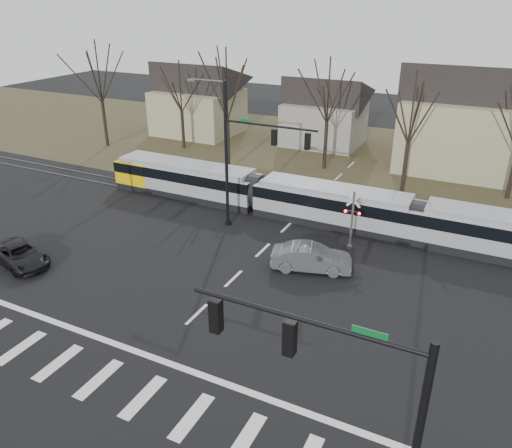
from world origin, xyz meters
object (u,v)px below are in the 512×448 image
at_px(tram, 331,204).
at_px(suv, 20,254).
at_px(rail_crossing_signal, 352,222).
at_px(sedan, 311,258).

distance_m(tram, suv, 20.89).
distance_m(suv, rail_crossing_signal, 20.87).
xyz_separation_m(tram, rail_crossing_signal, (2.42, -3.21, 0.34)).
bearing_deg(sedan, rail_crossing_signal, -35.57).
bearing_deg(suv, tram, -31.35).
distance_m(sedan, suv, 17.91).
height_order(sedan, suv, sedan).
bearing_deg(rail_crossing_signal, sedan, -109.24).
height_order(tram, sedan, tram).
height_order(suv, rail_crossing_signal, rail_crossing_signal).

